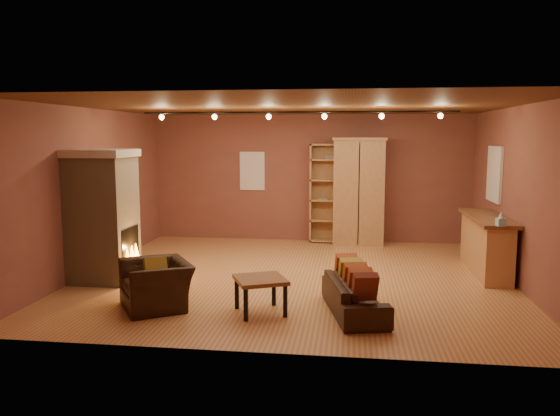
# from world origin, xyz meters

# --- Properties ---
(floor) EXTENTS (7.00, 7.00, 0.00)m
(floor) POSITION_xyz_m (0.00, 0.00, 0.00)
(floor) COLOR #A96D3B
(floor) RESTS_ON ground
(ceiling) EXTENTS (7.00, 7.00, 0.00)m
(ceiling) POSITION_xyz_m (0.00, 0.00, 2.80)
(ceiling) COLOR brown
(ceiling) RESTS_ON back_wall
(back_wall) EXTENTS (7.00, 0.02, 2.80)m
(back_wall) POSITION_xyz_m (0.00, 3.25, 1.40)
(back_wall) COLOR brown
(back_wall) RESTS_ON floor
(left_wall) EXTENTS (0.02, 6.50, 2.80)m
(left_wall) POSITION_xyz_m (-3.50, 0.00, 1.40)
(left_wall) COLOR brown
(left_wall) RESTS_ON floor
(right_wall) EXTENTS (0.02, 6.50, 2.80)m
(right_wall) POSITION_xyz_m (3.50, 0.00, 1.40)
(right_wall) COLOR brown
(right_wall) RESTS_ON floor
(fireplace) EXTENTS (1.01, 0.98, 2.12)m
(fireplace) POSITION_xyz_m (-3.04, -0.60, 1.06)
(fireplace) COLOR tan
(fireplace) RESTS_ON floor
(back_window) EXTENTS (0.56, 0.04, 0.86)m
(back_window) POSITION_xyz_m (-1.30, 3.23, 1.55)
(back_window) COLOR white
(back_window) RESTS_ON back_wall
(bookcase) EXTENTS (0.89, 0.34, 2.16)m
(bookcase) POSITION_xyz_m (0.46, 3.14, 1.10)
(bookcase) COLOR tan
(bookcase) RESTS_ON floor
(armoire) EXTENTS (1.13, 0.64, 2.30)m
(armoire) POSITION_xyz_m (1.07, 2.96, 1.15)
(armoire) COLOR tan
(armoire) RESTS_ON floor
(bar_counter) EXTENTS (0.56, 2.07, 0.99)m
(bar_counter) POSITION_xyz_m (3.20, 0.65, 0.50)
(bar_counter) COLOR tan
(bar_counter) RESTS_ON floor
(tissue_box) EXTENTS (0.14, 0.14, 0.22)m
(tissue_box) POSITION_xyz_m (3.15, -0.39, 1.08)
(tissue_box) COLOR #8CC7E0
(tissue_box) RESTS_ON bar_counter
(right_window) EXTENTS (0.05, 0.90, 1.00)m
(right_window) POSITION_xyz_m (3.47, 1.40, 1.65)
(right_window) COLOR white
(right_window) RESTS_ON right_wall
(loveseat) EXTENTS (0.79, 1.62, 0.69)m
(loveseat) POSITION_xyz_m (0.98, -1.77, 0.33)
(loveseat) COLOR black
(loveseat) RESTS_ON floor
(armchair) EXTENTS (1.06, 1.16, 0.85)m
(armchair) POSITION_xyz_m (-1.70, -1.88, 0.43)
(armchair) COLOR black
(armchair) RESTS_ON floor
(coffee_table) EXTENTS (0.83, 0.83, 0.48)m
(coffee_table) POSITION_xyz_m (-0.25, -1.92, 0.41)
(coffee_table) COLOR brown
(coffee_table) RESTS_ON floor
(track_rail) EXTENTS (5.20, 0.09, 0.13)m
(track_rail) POSITION_xyz_m (0.00, 0.20, 2.69)
(track_rail) COLOR black
(track_rail) RESTS_ON ceiling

